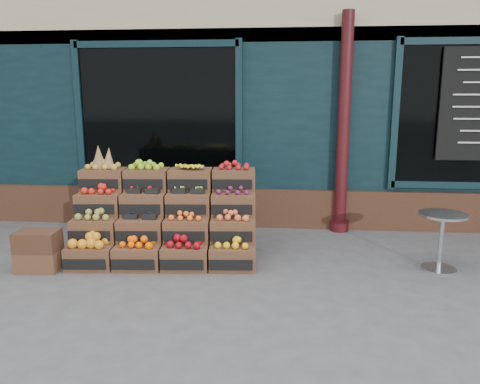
{
  "coord_description": "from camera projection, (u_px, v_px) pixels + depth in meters",
  "views": [
    {
      "loc": [
        0.32,
        -4.96,
        2.02
      ],
      "look_at": [
        -0.2,
        0.7,
        0.85
      ],
      "focal_mm": 35.0,
      "sensor_mm": 36.0,
      "label": 1
    }
  ],
  "objects": [
    {
      "name": "bistro_table",
      "position": [
        441.0,
        235.0,
        5.44
      ],
      "size": [
        0.55,
        0.55,
        0.69
      ],
      "rotation": [
        0.0,
        0.0,
        0.14
      ],
      "color": "silver",
      "rests_on": "ground"
    },
    {
      "name": "shopkeeper",
      "position": [
        188.0,
        163.0,
        7.94
      ],
      "size": [
        0.78,
        0.65,
        1.81
      ],
      "primitive_type": "imported",
      "rotation": [
        0.0,
        0.0,
        2.75
      ],
      "color": "#164F2B",
      "rests_on": "ground"
    },
    {
      "name": "shop_facade",
      "position": [
        269.0,
        78.0,
        9.78
      ],
      "size": [
        12.0,
        6.24,
        4.8
      ],
      "color": "black",
      "rests_on": "ground"
    },
    {
      "name": "crate_display",
      "position": [
        166.0,
        223.0,
        5.96
      ],
      "size": [
        2.32,
        1.26,
        1.41
      ],
      "rotation": [
        0.0,
        0.0,
        0.08
      ],
      "color": "#543421",
      "rests_on": "ground"
    },
    {
      "name": "ground",
      "position": [
        252.0,
        278.0,
        5.27
      ],
      "size": [
        60.0,
        60.0,
        0.0
      ],
      "primitive_type": "plane",
      "color": "#4A4A4C",
      "rests_on": "ground"
    },
    {
      "name": "spare_crates",
      "position": [
        38.0,
        251.0,
        5.48
      ],
      "size": [
        0.5,
        0.36,
        0.48
      ],
      "rotation": [
        0.0,
        0.0,
        0.06
      ],
      "color": "#543421",
      "rests_on": "ground"
    }
  ]
}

